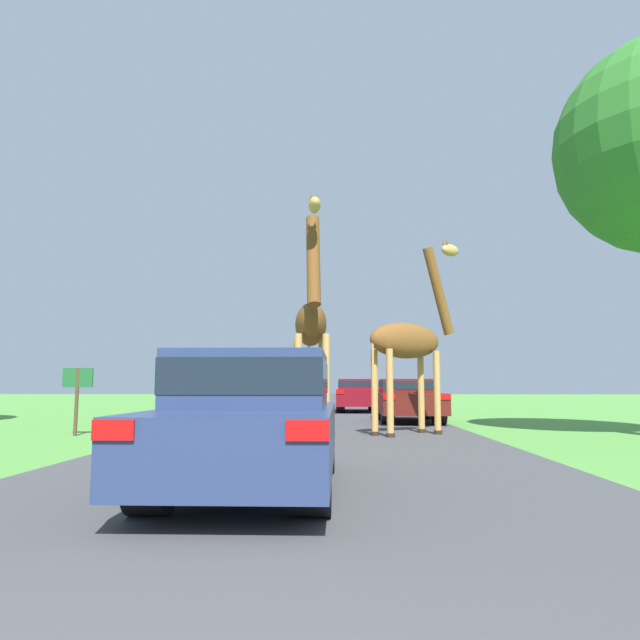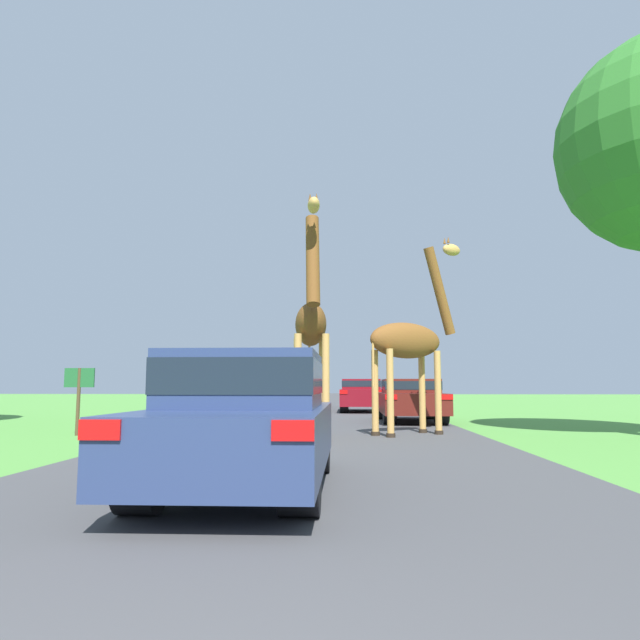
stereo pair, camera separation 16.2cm
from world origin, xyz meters
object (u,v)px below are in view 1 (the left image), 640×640
(sign_post, at_px, (77,388))
(car_queue_right, at_px, (301,393))
(giraffe_companion, at_px, (410,340))
(car_verge_right, at_px, (241,397))
(giraffe_near_road, at_px, (311,325))
(car_lead_maroon, at_px, (253,417))
(car_queue_left, at_px, (357,394))
(car_far_ahead, at_px, (408,398))

(sign_post, bearing_deg, car_queue_right, 77.18)
(giraffe_companion, bearing_deg, car_queue_right, 157.14)
(car_verge_right, distance_m, sign_post, 6.87)
(giraffe_near_road, relative_size, car_lead_maroon, 1.19)
(giraffe_companion, xyz_separation_m, car_queue_left, (-0.91, 11.96, -1.42))
(car_verge_right, bearing_deg, car_queue_left, 56.88)
(car_lead_maroon, height_order, car_queue_right, car_lead_maroon)
(car_queue_right, height_order, car_queue_left, car_queue_right)
(car_queue_left, bearing_deg, sign_post, -118.21)
(car_queue_right, distance_m, car_verge_right, 11.01)
(car_queue_left, xyz_separation_m, sign_post, (-6.73, -12.55, 0.31))
(car_verge_right, bearing_deg, giraffe_near_road, -68.72)
(giraffe_near_road, xyz_separation_m, car_verge_right, (-2.70, 6.94, -1.69))
(giraffe_near_road, distance_m, giraffe_companion, 2.58)
(giraffe_companion, distance_m, car_queue_right, 17.14)
(giraffe_near_road, height_order, car_far_ahead, giraffe_near_road)
(car_lead_maroon, distance_m, car_far_ahead, 12.44)
(car_queue_left, bearing_deg, car_verge_right, -123.12)
(car_verge_right, relative_size, sign_post, 2.97)
(sign_post, bearing_deg, car_queue_left, 61.79)
(giraffe_near_road, bearing_deg, sign_post, -12.44)
(car_queue_right, bearing_deg, car_far_ahead, -70.34)
(car_queue_right, xyz_separation_m, car_far_ahead, (4.21, -11.78, -0.04))
(car_queue_right, xyz_separation_m, car_verge_right, (-1.26, -10.93, -0.03))
(car_queue_right, relative_size, sign_post, 3.00)
(giraffe_companion, relative_size, car_verge_right, 1.07)
(sign_post, bearing_deg, car_lead_maroon, -52.48)
(car_lead_maroon, xyz_separation_m, sign_post, (-5.04, 6.57, 0.29))
(car_lead_maroon, relative_size, car_queue_left, 1.00)
(car_verge_right, bearing_deg, sign_post, -112.88)
(giraffe_near_road, height_order, sign_post, giraffe_near_road)
(car_lead_maroon, height_order, sign_post, sign_post)
(giraffe_near_road, height_order, car_verge_right, giraffe_near_road)
(car_lead_maroon, bearing_deg, giraffe_companion, 70.04)
(car_queue_right, bearing_deg, giraffe_companion, -77.44)
(car_queue_right, bearing_deg, car_lead_maroon, -87.32)
(giraffe_companion, distance_m, sign_post, 7.75)
(giraffe_companion, xyz_separation_m, car_queue_right, (-3.72, 16.67, -1.41))
(giraffe_companion, bearing_deg, sign_post, -121.03)
(car_verge_right, height_order, sign_post, sign_post)
(car_queue_right, height_order, car_verge_right, car_queue_right)
(giraffe_companion, height_order, car_far_ahead, giraffe_companion)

